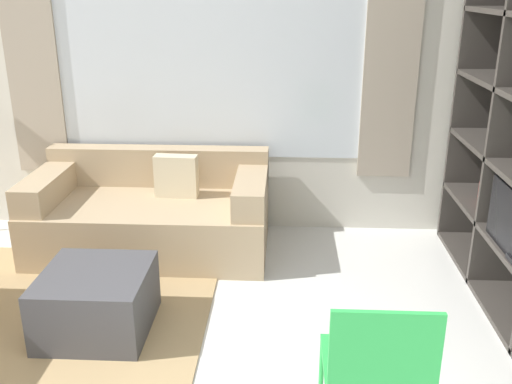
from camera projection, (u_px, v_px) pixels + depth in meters
wall_back at (210, 73)px, 4.72m from camera, size 5.94×0.11×2.70m
area_rug at (39, 320)px, 3.67m from camera, size 2.17×2.07×0.01m
couch_main at (152, 214)px, 4.61m from camera, size 1.85×0.96×0.77m
ottoman at (97, 302)px, 3.51m from camera, size 0.64×0.65×0.40m
folding_chair at (377, 368)px, 2.40m from camera, size 0.44×0.46×0.86m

